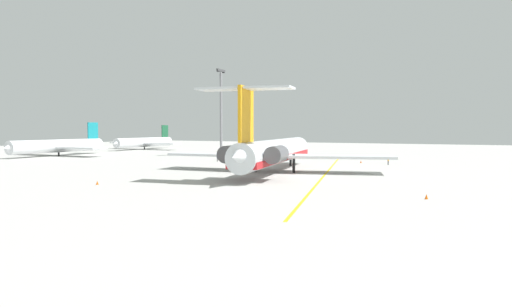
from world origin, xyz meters
TOP-DOWN VIEW (x-y plane):
  - ground at (0.00, 0.00)m, footprint 327.55×327.55m
  - main_jetliner at (2.12, 6.78)m, footprint 46.64×41.41m
  - airliner_mid_right at (18.81, 80.95)m, footprint 31.99×31.50m
  - airliner_far_right at (59.87, 84.24)m, footprint 30.08×29.63m
  - ground_crew_near_nose at (19.89, 28.89)m, footprint 0.37×0.33m
  - ground_crew_near_tail at (28.08, -8.60)m, footprint 0.38×0.27m
  - ground_crew_portside at (23.86, 26.35)m, footprint 0.27×0.42m
  - ground_crew_starboard at (24.41, 31.11)m, footprint 0.29×0.44m
  - safety_cone_nose at (-17.86, -20.05)m, footprint 0.40×0.40m
  - safety_cone_wingtip at (-24.13, 22.18)m, footprint 0.40×0.40m
  - safety_cone_tail at (30.45, -2.27)m, footprint 0.40×0.40m
  - taxiway_centreline at (3.41, -2.15)m, footprint 78.49×16.95m
  - light_mast at (37.27, 37.93)m, footprint 4.00×0.70m

SIDE VIEW (x-z plane):
  - ground at x=0.00m, z-range 0.00..0.00m
  - taxiway_centreline at x=3.41m, z-range 0.00..0.01m
  - safety_cone_nose at x=-17.86m, z-range 0.00..0.55m
  - safety_cone_wingtip at x=-24.13m, z-range 0.00..0.55m
  - safety_cone_tail at x=30.45m, z-range 0.00..0.55m
  - ground_crew_near_tail at x=28.08m, z-range 0.22..1.91m
  - ground_crew_portside at x=23.86m, z-range 0.23..1.93m
  - ground_crew_starboard at x=24.41m, z-range 0.24..2.02m
  - ground_crew_near_nose at x=19.89m, z-range 0.24..2.06m
  - airliner_far_right at x=59.87m, z-range -1.85..7.17m
  - airliner_mid_right at x=18.81m, z-range -1.98..7.64m
  - main_jetliner at x=2.12m, z-range -3.09..10.52m
  - light_mast at x=37.27m, z-range 1.20..25.20m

